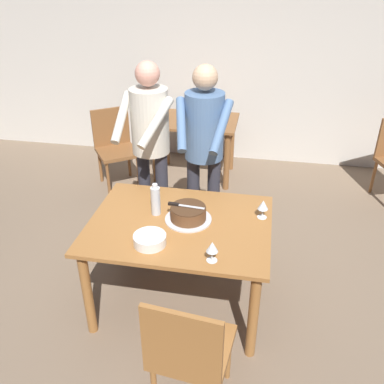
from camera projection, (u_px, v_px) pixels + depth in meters
ground_plane at (181, 300)px, 3.37m from camera, size 14.00×14.00×0.00m
back_wall at (227, 55)px, 5.18m from camera, size 10.00×0.12×2.70m
main_dining_table at (180, 236)px, 3.06m from camera, size 1.31×0.99×0.75m
cake_on_platter at (188, 214)px, 3.01m from camera, size 0.34×0.34×0.11m
cake_knife at (179, 205)px, 2.99m from camera, size 0.27×0.05×0.02m
plate_stack at (150, 240)px, 2.76m from camera, size 0.22×0.22×0.07m
wine_glass_near at (263, 205)px, 3.01m from camera, size 0.08×0.08×0.14m
wine_glass_far at (212, 247)px, 2.57m from camera, size 0.08×0.08×0.14m
water_bottle at (156, 200)px, 3.05m from camera, size 0.07×0.07×0.25m
person_cutting_cake at (204, 144)px, 3.43m from camera, size 0.47×0.55×1.72m
person_standing_beside at (150, 138)px, 3.53m from camera, size 0.46×0.58×1.72m
chair_near_side at (189, 350)px, 2.34m from camera, size 0.49×0.49×0.90m
background_table at (195, 133)px, 5.00m from camera, size 1.00×0.70×0.74m
background_chair_0 at (115, 145)px, 4.89m from camera, size 0.61×0.61×0.90m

